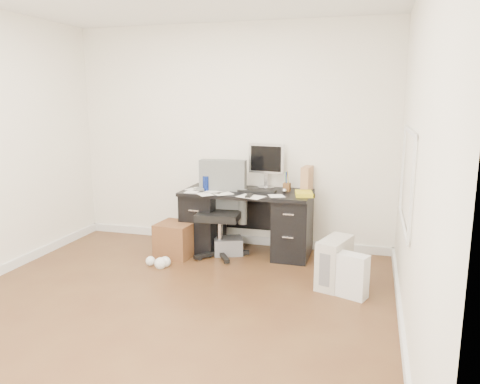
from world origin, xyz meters
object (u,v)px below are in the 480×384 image
object	(u,v)px
wicker_basket	(176,239)
keyboard	(257,191)
desk	(247,220)
pc_tower	(334,262)
office_chair	(220,210)
lcd_monitor	(266,166)

from	to	relation	value
wicker_basket	keyboard	bearing A→B (deg)	19.73
desk	keyboard	xyz separation A→B (m)	(0.13, -0.04, 0.36)
pc_tower	wicker_basket	xyz separation A→B (m)	(-1.85, 0.39, -0.04)
keyboard	wicker_basket	bearing A→B (deg)	-160.48
keyboard	office_chair	world-z (taller)	office_chair
keyboard	pc_tower	bearing A→B (deg)	-36.67
desk	lcd_monitor	bearing A→B (deg)	51.47
pc_tower	wicker_basket	bearing A→B (deg)	-174.23
lcd_monitor	pc_tower	distance (m)	1.55
pc_tower	keyboard	bearing A→B (deg)	161.19
lcd_monitor	office_chair	world-z (taller)	lcd_monitor
office_chair	wicker_basket	size ratio (longest dim) A/B	2.79
pc_tower	wicker_basket	size ratio (longest dim) A/B	1.20
lcd_monitor	keyboard	world-z (taller)	lcd_monitor
office_chair	wicker_basket	distance (m)	0.62
office_chair	desk	bearing A→B (deg)	32.21
desk	lcd_monitor	size ratio (longest dim) A/B	2.75
lcd_monitor	pc_tower	size ratio (longest dim) A/B	1.14
pc_tower	desk	bearing A→B (deg)	163.29
office_chair	keyboard	bearing A→B (deg)	18.06
lcd_monitor	desk	bearing A→B (deg)	-120.31
lcd_monitor	pc_tower	world-z (taller)	lcd_monitor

